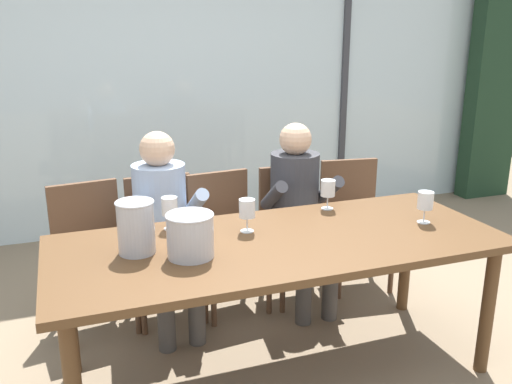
{
  "coord_description": "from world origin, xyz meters",
  "views": [
    {
      "loc": [
        -0.98,
        -2.35,
        1.76
      ],
      "look_at": [
        0.0,
        0.35,
        0.91
      ],
      "focal_mm": 38.23,
      "sensor_mm": 36.0,
      "label": 1
    }
  ],
  "objects": [
    {
      "name": "person_pale_blue_shirt",
      "position": [
        -0.45,
        0.74,
        0.68
      ],
      "size": [
        0.48,
        0.62,
        1.19
      ],
      "rotation": [
        0.0,
        0.0,
        0.06
      ],
      "color": "#9EB2D1",
      "rests_on": "ground"
    },
    {
      "name": "person_charcoal_jacket",
      "position": [
        0.44,
        0.74,
        0.68
      ],
      "size": [
        0.47,
        0.62,
        1.19
      ],
      "rotation": [
        0.0,
        0.0,
        -0.03
      ],
      "color": "#38383D",
      "rests_on": "ground"
    },
    {
      "name": "wine_glass_center_pour",
      "position": [
        0.83,
        -0.03,
        0.88
      ],
      "size": [
        0.08,
        0.08,
        0.17
      ],
      "color": "silver",
      "rests_on": "dining_table"
    },
    {
      "name": "window_mullion_right",
      "position": [
        1.68,
        2.45,
        1.3
      ],
      "size": [
        0.06,
        0.06,
        2.6
      ],
      "primitive_type": "cube",
      "color": "#38383D",
      "rests_on": "ground"
    },
    {
      "name": "chair_near_window_right",
      "position": [
        0.93,
        0.89,
        0.51
      ],
      "size": [
        0.5,
        0.5,
        0.88
      ],
      "rotation": [
        0.0,
        0.0,
        -0.13
      ],
      "color": "brown",
      "rests_on": "ground"
    },
    {
      "name": "curtain_heavy_drape",
      "position": [
        3.38,
        2.29,
        1.3
      ],
      "size": [
        0.56,
        0.2,
        2.6
      ],
      "primitive_type": "cube",
      "color": "#1E3823",
      "rests_on": "ground"
    },
    {
      "name": "wine_glass_by_right_taster",
      "position": [
        -0.12,
        0.16,
        0.88
      ],
      "size": [
        0.08,
        0.08,
        0.17
      ],
      "color": "silver",
      "rests_on": "dining_table"
    },
    {
      "name": "ice_bucket_primary",
      "position": [
        -0.47,
        -0.06,
        0.86
      ],
      "size": [
        0.22,
        0.22,
        0.21
      ],
      "color": "#B7B7BC",
      "rests_on": "dining_table"
    },
    {
      "name": "wine_glass_by_left_taster",
      "position": [
        -0.48,
        0.34,
        0.88
      ],
      "size": [
        0.08,
        0.08,
        0.17
      ],
      "color": "silver",
      "rests_on": "dining_table"
    },
    {
      "name": "chair_center",
      "position": [
        -0.03,
        0.87,
        0.51
      ],
      "size": [
        0.48,
        0.48,
        0.88
      ],
      "rotation": [
        0.0,
        0.0,
        0.09
      ],
      "color": "brown",
      "rests_on": "ground"
    },
    {
      "name": "chair_right_of_center",
      "position": [
        0.46,
        0.87,
        0.51
      ],
      "size": [
        0.44,
        0.44,
        0.88
      ],
      "rotation": [
        0.0,
        0.0,
        -0.01
      ],
      "color": "brown",
      "rests_on": "ground"
    },
    {
      "name": "chair_left_of_center",
      "position": [
        -0.43,
        0.91,
        0.51
      ],
      "size": [
        0.45,
        0.45,
        0.88
      ],
      "rotation": [
        0.0,
        0.0,
        0.01
      ],
      "color": "brown",
      "rests_on": "ground"
    },
    {
      "name": "wine_glass_near_bucket",
      "position": [
        0.45,
        0.36,
        0.88
      ],
      "size": [
        0.08,
        0.08,
        0.17
      ],
      "color": "silver",
      "rests_on": "dining_table"
    },
    {
      "name": "window_glass_panel",
      "position": [
        0.0,
        2.47,
        1.3
      ],
      "size": [
        7.46,
        0.03,
        2.6
      ],
      "primitive_type": "cube",
      "color": "silver",
      "rests_on": "ground"
    },
    {
      "name": "dining_table",
      "position": [
        0.0,
        0.0,
        0.68
      ],
      "size": [
        2.26,
        0.93,
        0.76
      ],
      "color": "brown",
      "rests_on": "ground"
    },
    {
      "name": "hillside_vineyard",
      "position": [
        0.0,
        5.92,
        1.02
      ],
      "size": [
        13.46,
        2.4,
        2.05
      ],
      "primitive_type": "cube",
      "color": "#477A38",
      "rests_on": "ground"
    },
    {
      "name": "chair_near_curtain",
      "position": [
        -0.88,
        0.9,
        0.51
      ],
      "size": [
        0.5,
        0.5,
        0.88
      ],
      "rotation": [
        0.0,
        0.0,
        0.14
      ],
      "color": "brown",
      "rests_on": "ground"
    },
    {
      "name": "ground",
      "position": [
        0.0,
        1.0,
        0.0
      ],
      "size": [
        14.0,
        14.0,
        0.0
      ],
      "primitive_type": "plane",
      "color": "#847056"
    },
    {
      "name": "ice_bucket_secondary",
      "position": [
        -0.69,
        0.07,
        0.89
      ],
      "size": [
        0.18,
        0.18,
        0.25
      ],
      "color": "#B7B7BC",
      "rests_on": "dining_table"
    }
  ]
}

